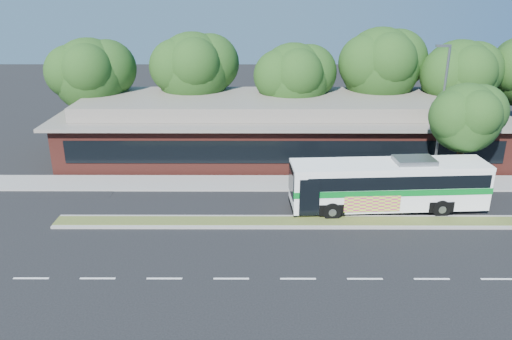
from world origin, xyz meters
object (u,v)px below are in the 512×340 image
at_px(lamp_post, 441,113).
at_px(sedan, 129,158).
at_px(transit_bus, 389,182).
at_px(sidewalk_tree, 470,116).

bearing_deg(lamp_post, sedan, 170.44).
bearing_deg(transit_bus, lamp_post, 39.85).
bearing_deg(sedan, transit_bus, -126.21).
xyz_separation_m(lamp_post, sidewalk_tree, (1.60, -0.60, -0.04)).
height_order(transit_bus, sidewalk_tree, sidewalk_tree).
distance_m(transit_bus, sedan, 18.23).
bearing_deg(lamp_post, transit_bus, -136.58).
bearing_deg(sidewalk_tree, lamp_post, 159.49).
xyz_separation_m(lamp_post, transit_bus, (-3.80, -3.60, -3.14)).
xyz_separation_m(sedan, sidewalk_tree, (22.17, -4.06, 4.14)).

